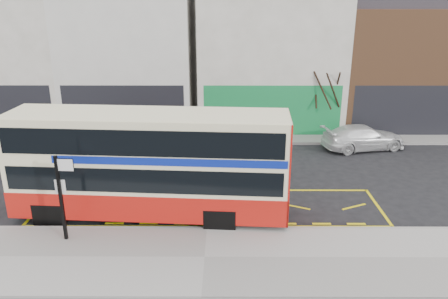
{
  "coord_description": "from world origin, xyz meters",
  "views": [
    {
      "loc": [
        0.69,
        -14.61,
        8.26
      ],
      "look_at": [
        0.62,
        2.0,
        2.36
      ],
      "focal_mm": 35.0,
      "sensor_mm": 36.0,
      "label": 1
    }
  ],
  "objects_px": {
    "bus_stop_post": "(62,191)",
    "street_tree_right": "(327,79)",
    "car_white": "(363,137)",
    "car_grey": "(147,134)",
    "double_decker_bus": "(151,164)",
    "car_silver": "(27,135)"
  },
  "relations": [
    {
      "from": "bus_stop_post",
      "to": "street_tree_right",
      "type": "height_order",
      "value": "street_tree_right"
    },
    {
      "from": "car_white",
      "to": "street_tree_right",
      "type": "distance_m",
      "value": 4.12
    },
    {
      "from": "car_white",
      "to": "bus_stop_post",
      "type": "bearing_deg",
      "value": 114.45
    },
    {
      "from": "car_grey",
      "to": "car_white",
      "type": "distance_m",
      "value": 12.33
    },
    {
      "from": "double_decker_bus",
      "to": "car_grey",
      "type": "bearing_deg",
      "value": 105.1
    },
    {
      "from": "bus_stop_post",
      "to": "double_decker_bus",
      "type": "bearing_deg",
      "value": 40.36
    },
    {
      "from": "bus_stop_post",
      "to": "car_grey",
      "type": "xyz_separation_m",
      "value": [
        1.0,
        10.45,
        -1.28
      ]
    },
    {
      "from": "double_decker_bus",
      "to": "car_white",
      "type": "distance_m",
      "value": 13.39
    },
    {
      "from": "car_grey",
      "to": "street_tree_right",
      "type": "bearing_deg",
      "value": -97.87
    },
    {
      "from": "bus_stop_post",
      "to": "car_white",
      "type": "height_order",
      "value": "bus_stop_post"
    },
    {
      "from": "double_decker_bus",
      "to": "car_white",
      "type": "relative_size",
      "value": 2.27
    },
    {
      "from": "street_tree_right",
      "to": "car_white",
      "type": "bearing_deg",
      "value": -53.23
    },
    {
      "from": "double_decker_bus",
      "to": "street_tree_right",
      "type": "xyz_separation_m",
      "value": [
        8.85,
        10.39,
        1.33
      ]
    },
    {
      "from": "bus_stop_post",
      "to": "car_silver",
      "type": "relative_size",
      "value": 0.83
    },
    {
      "from": "bus_stop_post",
      "to": "car_white",
      "type": "distance_m",
      "value": 16.73
    },
    {
      "from": "double_decker_bus",
      "to": "bus_stop_post",
      "type": "xyz_separation_m",
      "value": [
        -2.69,
        -2.02,
        -0.19
      ]
    },
    {
      "from": "double_decker_bus",
      "to": "car_silver",
      "type": "relative_size",
      "value": 2.82
    },
    {
      "from": "car_white",
      "to": "car_silver",
      "type": "bearing_deg",
      "value": 76.1
    },
    {
      "from": "car_silver",
      "to": "car_grey",
      "type": "relative_size",
      "value": 0.84
    },
    {
      "from": "double_decker_bus",
      "to": "car_white",
      "type": "bearing_deg",
      "value": 40.74
    },
    {
      "from": "bus_stop_post",
      "to": "street_tree_right",
      "type": "bearing_deg",
      "value": 50.55
    },
    {
      "from": "car_silver",
      "to": "car_grey",
      "type": "xyz_separation_m",
      "value": [
        6.94,
        -0.04,
        0.09
      ]
    }
  ]
}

